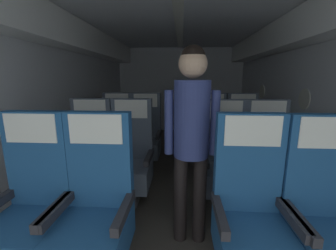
% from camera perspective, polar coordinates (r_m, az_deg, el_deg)
% --- Properties ---
extents(ground, '(3.44, 6.37, 0.02)m').
position_cam_1_polar(ground, '(3.17, 2.37, -13.97)').
color(ground, '#3D3833').
extents(fuselage_shell, '(3.32, 6.02, 2.19)m').
position_cam_1_polar(fuselage_shell, '(3.11, 2.76, 15.49)').
color(fuselage_shell, silver).
rests_on(fuselage_shell, ground).
extents(seat_a_left_window, '(0.48, 0.50, 1.16)m').
position_cam_1_polar(seat_a_left_window, '(1.87, -31.84, -18.44)').
color(seat_a_left_window, '#38383D').
rests_on(seat_a_left_window, ground).
extents(seat_a_left_aisle, '(0.48, 0.50, 1.16)m').
position_cam_1_polar(seat_a_left_aisle, '(1.67, -18.21, -20.94)').
color(seat_a_left_aisle, '#38383D').
rests_on(seat_a_left_aisle, ground).
extents(seat_a_right_aisle, '(0.48, 0.50, 1.16)m').
position_cam_1_polar(seat_a_right_aisle, '(1.81, 35.65, -20.01)').
color(seat_a_right_aisle, '#38383D').
rests_on(seat_a_right_aisle, ground).
extents(seat_a_right_window, '(0.48, 0.50, 1.16)m').
position_cam_1_polar(seat_a_right_window, '(1.65, 20.61, -21.69)').
color(seat_a_right_window, '#38383D').
rests_on(seat_a_right_window, ground).
extents(seat_b_left_window, '(0.48, 0.50, 1.16)m').
position_cam_1_polar(seat_b_left_window, '(2.63, -19.54, -8.49)').
color(seat_b_left_window, '#38383D').
rests_on(seat_b_left_window, ground).
extents(seat_b_left_aisle, '(0.48, 0.50, 1.16)m').
position_cam_1_polar(seat_b_left_aisle, '(2.50, -9.61, -9.09)').
color(seat_b_left_aisle, '#38383D').
rests_on(seat_b_left_aisle, ground).
extents(seat_b_right_aisle, '(0.48, 0.50, 1.16)m').
position_cam_1_polar(seat_b_right_aisle, '(2.60, 24.22, -9.14)').
color(seat_b_right_aisle, '#38383D').
rests_on(seat_b_right_aisle, ground).
extents(seat_b_right_window, '(0.48, 0.50, 1.16)m').
position_cam_1_polar(seat_b_right_window, '(2.47, 14.34, -9.55)').
color(seat_b_right_window, '#38383D').
rests_on(seat_b_right_window, ground).
extents(seat_c_left_window, '(0.48, 0.50, 1.16)m').
position_cam_1_polar(seat_c_left_window, '(3.51, -13.12, -3.02)').
color(seat_c_left_window, '#38383D').
rests_on(seat_c_left_window, ground).
extents(seat_c_left_aisle, '(0.48, 0.50, 1.16)m').
position_cam_1_polar(seat_c_left_aisle, '(3.39, -5.91, -3.27)').
color(seat_c_left_aisle, '#38383D').
rests_on(seat_c_left_aisle, ground).
extents(seat_c_right_aisle, '(0.48, 0.50, 1.16)m').
position_cam_1_polar(seat_c_right_aisle, '(3.48, 18.67, -3.45)').
color(seat_c_right_aisle, '#38383D').
rests_on(seat_c_right_aisle, ground).
extents(seat_c_right_window, '(0.48, 0.50, 1.16)m').
position_cam_1_polar(seat_c_right_window, '(3.40, 11.08, -3.40)').
color(seat_c_right_window, '#38383D').
rests_on(seat_c_right_window, ground).
extents(flight_attendant, '(0.43, 0.28, 1.62)m').
position_cam_1_polar(flight_attendant, '(1.74, 6.12, -0.59)').
color(flight_attendant, black).
rests_on(flight_attendant, ground).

